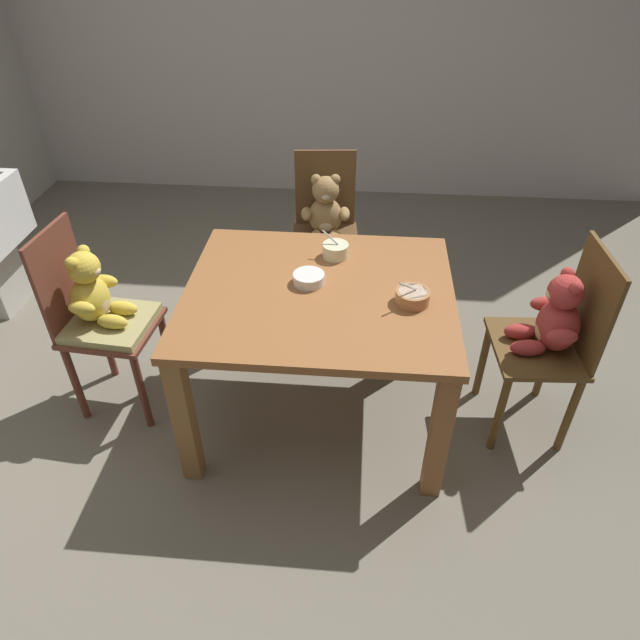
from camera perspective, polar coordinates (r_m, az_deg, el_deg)
The scene contains 8 objects.
ground_plane at distance 2.82m, azimuth -0.09°, elevation -9.15°, with size 5.20×5.20×0.04m.
dining_table at distance 2.42m, azimuth -0.10°, elevation 0.76°, with size 1.12×0.97×0.70m.
teddy_chair_near_right at distance 2.57m, azimuth 22.54°, elevation -0.74°, with size 0.39×0.43×0.92m.
teddy_chair_near_left at distance 2.68m, azimuth -21.59°, elevation 1.17°, with size 0.41×0.39×0.93m.
teddy_chair_far_center at distance 3.22m, azimuth 0.55°, elevation 10.11°, with size 0.41×0.44×0.90m.
porridge_bowl_terracotta_near_right at distance 2.29m, azimuth 9.33°, elevation 2.37°, with size 0.14×0.14×0.12m.
porridge_bowl_white_center at distance 2.38m, azimuth -1.15°, elevation 4.24°, with size 0.13×0.13×0.05m.
porridge_bowl_cream_far_center at distance 2.55m, azimuth 1.57°, elevation 7.09°, with size 0.12×0.12×0.12m.
Camera 1 is at (0.17, -1.93, 2.03)m, focal length 31.64 mm.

